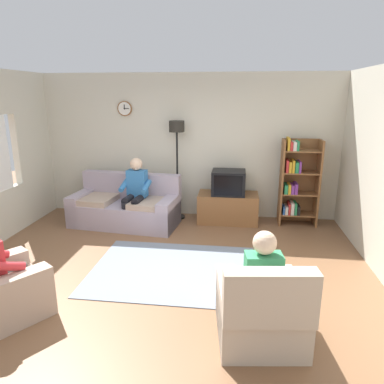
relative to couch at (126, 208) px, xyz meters
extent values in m
plane|color=brown|center=(1.06, -1.88, -0.31)|extent=(12.00, 12.00, 0.00)
cube|color=beige|center=(1.06, 0.78, 1.04)|extent=(6.20, 0.12, 2.70)
cylinder|color=brown|center=(-0.15, 0.70, 1.74)|extent=(0.28, 0.03, 0.28)
cylinder|color=white|center=(-0.15, 0.69, 1.74)|extent=(0.24, 0.01, 0.24)
cube|color=black|center=(-0.15, 0.68, 1.77)|extent=(0.02, 0.01, 0.09)
cube|color=black|center=(-0.11, 0.68, 1.74)|extent=(0.11, 0.01, 0.01)
cube|color=beige|center=(-1.80, 0.22, 1.09)|extent=(0.12, 1.10, 1.20)
cube|color=#A899A8|center=(-0.01, -0.05, -0.10)|extent=(1.98, 1.04, 0.42)
cube|color=#A899A8|center=(0.03, 0.30, 0.35)|extent=(1.91, 0.40, 0.48)
cube|color=#A899A8|center=(0.83, -0.14, -0.03)|extent=(0.31, 0.86, 0.56)
cube|color=#A899A8|center=(-0.84, 0.04, -0.03)|extent=(0.31, 0.86, 0.56)
cube|color=tan|center=(0.49, -0.16, 0.16)|extent=(0.67, 0.74, 0.10)
cube|color=tan|center=(-0.51, -0.05, 0.16)|extent=(0.67, 0.74, 0.10)
cube|color=brown|center=(1.85, 0.37, -0.04)|extent=(1.10, 0.56, 0.54)
cube|color=black|center=(1.85, 0.63, -0.02)|extent=(1.10, 0.04, 0.03)
cube|color=black|center=(1.85, 0.35, 0.45)|extent=(0.60, 0.48, 0.44)
cube|color=black|center=(1.85, 0.11, 0.45)|extent=(0.50, 0.01, 0.36)
cube|color=brown|center=(2.79, 0.42, 0.46)|extent=(0.04, 0.36, 1.55)
cube|color=brown|center=(3.43, 0.42, 0.46)|extent=(0.04, 0.36, 1.55)
cube|color=brown|center=(3.11, 0.59, 0.46)|extent=(0.64, 0.02, 1.55)
cube|color=brown|center=(3.11, 0.42, -0.12)|extent=(0.60, 0.34, 0.02)
cube|color=#2D59A5|center=(2.86, 0.40, -0.04)|extent=(0.03, 0.28, 0.14)
cube|color=silver|center=(2.91, 0.40, -0.04)|extent=(0.05, 0.28, 0.14)
cube|color=red|center=(2.96, 0.40, -0.01)|extent=(0.03, 0.28, 0.20)
cube|color=silver|center=(3.01, 0.40, 0.00)|extent=(0.05, 0.28, 0.21)
cube|color=#267F4C|center=(3.06, 0.40, 0.00)|extent=(0.04, 0.28, 0.21)
cube|color=black|center=(3.12, 0.40, -0.03)|extent=(0.05, 0.28, 0.16)
cube|color=brown|center=(3.11, 0.42, 0.27)|extent=(0.60, 0.34, 0.02)
cube|color=#267F4C|center=(2.87, 0.40, 0.36)|extent=(0.06, 0.28, 0.16)
cube|color=gold|center=(2.93, 0.40, 0.36)|extent=(0.05, 0.28, 0.17)
cube|color=#72338C|center=(2.99, 0.40, 0.36)|extent=(0.05, 0.28, 0.16)
cube|color=#72338C|center=(3.04, 0.40, 0.37)|extent=(0.05, 0.28, 0.19)
cube|color=brown|center=(3.11, 0.42, 0.66)|extent=(0.60, 0.34, 0.02)
cube|color=red|center=(2.86, 0.40, 0.78)|extent=(0.04, 0.28, 0.22)
cube|color=gold|center=(2.91, 0.40, 0.76)|extent=(0.04, 0.28, 0.19)
cube|color=gold|center=(2.97, 0.40, 0.78)|extent=(0.04, 0.28, 0.22)
cube|color=#267F4C|center=(3.03, 0.40, 0.76)|extent=(0.06, 0.28, 0.19)
cube|color=#72338C|center=(3.08, 0.40, 0.77)|extent=(0.03, 0.28, 0.20)
cube|color=brown|center=(3.11, 0.42, 1.04)|extent=(0.60, 0.34, 0.02)
cube|color=gold|center=(2.86, 0.40, 1.16)|extent=(0.04, 0.28, 0.22)
cube|color=red|center=(2.91, 0.40, 1.13)|extent=(0.04, 0.28, 0.15)
cube|color=silver|center=(2.97, 0.40, 1.13)|extent=(0.06, 0.28, 0.15)
cube|color=#267F4C|center=(3.02, 0.40, 1.14)|extent=(0.04, 0.28, 0.16)
cylinder|color=black|center=(0.88, 0.47, -0.30)|extent=(0.28, 0.28, 0.03)
cylinder|color=black|center=(0.88, 0.47, 0.54)|extent=(0.04, 0.04, 1.70)
cylinder|color=black|center=(0.88, 0.47, 1.44)|extent=(0.28, 0.28, 0.20)
cube|color=tan|center=(-0.46, -2.89, -0.11)|extent=(1.14, 1.15, 0.40)
cube|color=tan|center=(-0.21, -3.05, -0.03)|extent=(0.63, 0.77, 0.56)
cube|color=#BCAD99|center=(2.26, -2.87, -0.11)|extent=(0.90, 0.93, 0.40)
cube|color=#BCAD99|center=(2.30, -3.24, 0.34)|extent=(0.82, 0.28, 0.50)
cube|color=#BCAD99|center=(1.96, -2.89, -0.03)|extent=(0.30, 0.82, 0.56)
cube|color=#BCAD99|center=(2.55, -2.82, -0.03)|extent=(0.30, 0.82, 0.56)
cube|color=slate|center=(1.18, -1.65, -0.31)|extent=(2.20, 1.70, 0.01)
cube|color=#3372B2|center=(0.24, 0.00, 0.47)|extent=(0.36, 0.24, 0.48)
sphere|color=beige|center=(0.24, -0.01, 0.82)|extent=(0.22, 0.22, 0.22)
cylinder|color=black|center=(0.31, -0.20, 0.23)|extent=(0.17, 0.39, 0.13)
cylinder|color=black|center=(0.13, -0.18, 0.23)|extent=(0.17, 0.39, 0.13)
cylinder|color=black|center=(0.29, -0.39, -0.05)|extent=(0.12, 0.12, 0.52)
cylinder|color=black|center=(0.11, -0.37, -0.05)|extent=(0.12, 0.12, 0.52)
cylinder|color=#3372B2|center=(0.44, -0.13, 0.45)|extent=(0.13, 0.34, 0.20)
cylinder|color=#3372B2|center=(0.02, -0.08, 0.45)|extent=(0.13, 0.34, 0.20)
cylinder|color=#4C4742|center=(-0.46, -2.73, 0.11)|extent=(0.33, 0.39, 0.13)
cylinder|color=#4C4742|center=(-0.31, -2.83, 0.11)|extent=(0.33, 0.39, 0.13)
cylinder|color=#4C4742|center=(-0.35, -2.57, -0.11)|extent=(0.15, 0.15, 0.40)
cylinder|color=#4C4742|center=(-0.20, -2.68, -0.11)|extent=(0.15, 0.15, 0.40)
cylinder|color=red|center=(-0.26, -2.97, 0.33)|extent=(0.26, 0.32, 0.20)
cube|color=#338C59|center=(2.26, -2.92, 0.35)|extent=(0.36, 0.24, 0.48)
sphere|color=beige|center=(2.26, -2.91, 0.70)|extent=(0.22, 0.22, 0.22)
cylinder|color=#2D334C|center=(2.15, -2.75, 0.11)|extent=(0.18, 0.39, 0.13)
cylinder|color=#2D334C|center=(2.33, -2.72, 0.11)|extent=(0.18, 0.39, 0.13)
cylinder|color=#2D334C|center=(2.13, -2.56, -0.11)|extent=(0.12, 0.12, 0.40)
cylinder|color=#2D334C|center=(2.31, -2.53, -0.11)|extent=(0.12, 0.12, 0.40)
cylinder|color=#338C59|center=(2.04, -2.85, 0.33)|extent=(0.13, 0.34, 0.20)
cylinder|color=#338C59|center=(2.46, -2.80, 0.33)|extent=(0.13, 0.34, 0.20)
camera|label=1|loc=(1.99, -5.95, 2.00)|focal=33.18mm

